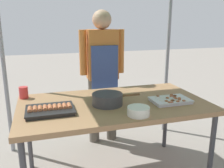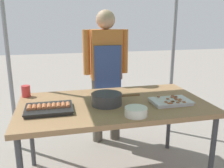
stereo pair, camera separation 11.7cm
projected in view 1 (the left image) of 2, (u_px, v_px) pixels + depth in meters
stall_table at (114, 108)px, 2.11m from camera, size 1.60×0.90×0.75m
tray_grilled_sausages at (50, 110)px, 1.86m from camera, size 0.36×0.28×0.05m
tray_meat_skewers at (170, 100)px, 2.09m from camera, size 0.33×0.22×0.04m
cooking_wok at (108, 99)px, 2.02m from camera, size 0.42×0.26×0.10m
condiment_bowl at (138, 111)px, 1.80m from camera, size 0.17×0.17×0.07m
drink_cup_near_edge at (24, 93)px, 2.19m from camera, size 0.08×0.08×0.11m
vendor_woman at (102, 67)px, 2.78m from camera, size 0.52×0.23×1.55m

